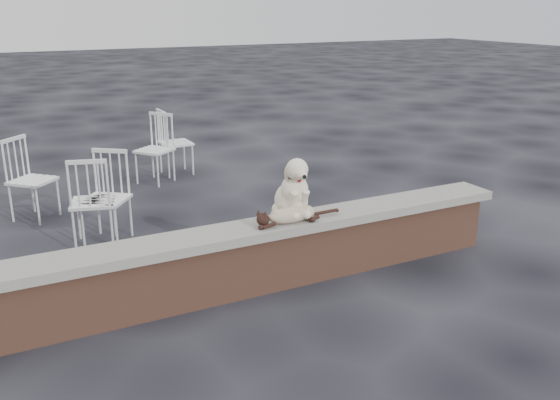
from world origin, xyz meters
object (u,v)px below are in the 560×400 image
chair_e (176,142)px  chair_a (32,179)px  dog (291,186)px  chair_b (105,198)px  chair_d (154,149)px  cat (291,214)px  chair_c (93,201)px

chair_e → chair_a: same height
chair_e → dog: bearing=176.2°
chair_b → chair_d: bearing=97.9°
cat → chair_c: bearing=131.4°
dog → chair_d: dog is taller
chair_c → chair_b: bearing=-152.4°
chair_d → chair_b: (-1.06, -1.91, 0.00)m
cat → dog: bearing=65.9°
dog → chair_c: 2.16m
cat → chair_d: (-0.15, 3.67, -0.19)m
chair_a → chair_c: size_ratio=1.00×
dog → chair_b: (-1.29, 1.62, -0.39)m
dog → chair_a: dog is taller
chair_e → chair_c: (-1.59, -2.23, 0.00)m
dog → chair_a: size_ratio=0.59×
chair_e → chair_c: 2.74m
cat → chair_d: bearing=96.3°
chair_a → chair_d: 1.84m
chair_d → chair_b: same height
dog → chair_c: dog is taller
dog → chair_c: size_ratio=0.59×
chair_e → chair_d: bearing=125.5°
chair_a → chair_d: bearing=-18.4°
chair_b → chair_c: bearing=-131.9°
chair_e → chair_d: same height
cat → chair_c: size_ratio=1.01×
chair_b → chair_c: (-0.13, -0.03, 0.00)m
chair_d → chair_b: bearing=-65.5°
cat → chair_a: size_ratio=1.01×
cat → chair_e: size_ratio=1.01×
chair_a → chair_c: same height
dog → chair_e: bearing=91.4°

